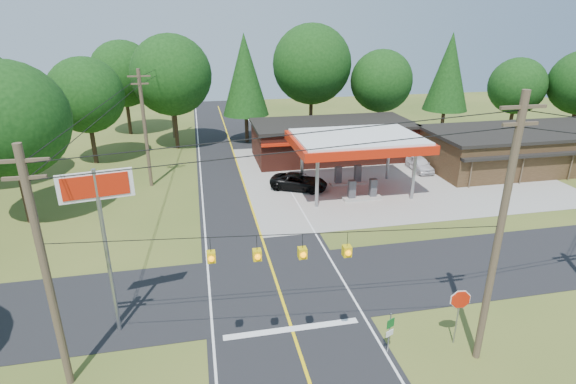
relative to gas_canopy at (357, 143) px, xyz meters
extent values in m
plane|color=#40521D|center=(-9.00, -13.00, -4.27)|extent=(120.00, 120.00, 0.00)
cube|color=black|center=(-9.00, -13.00, -4.26)|extent=(8.00, 120.00, 0.02)
cube|color=black|center=(-9.00, -13.00, -4.25)|extent=(70.00, 7.00, 0.02)
cube|color=yellow|center=(-9.00, -13.00, -4.24)|extent=(0.15, 110.00, 0.00)
cylinder|color=gray|center=(-4.00, -2.50, -2.17)|extent=(0.28, 0.28, 4.20)
cylinder|color=gray|center=(-4.00, 2.50, -2.17)|extent=(0.28, 0.28, 4.20)
cylinder|color=gray|center=(4.00, -2.50, -2.17)|extent=(0.28, 0.28, 4.20)
cylinder|color=gray|center=(4.00, 2.50, -2.17)|extent=(0.28, 0.28, 4.20)
cube|color=red|center=(0.00, 0.00, 0.08)|extent=(10.60, 7.40, 0.70)
cube|color=white|center=(0.00, 0.00, 0.48)|extent=(10.00, 7.00, 0.25)
cube|color=#9E9B93|center=(0.00, -1.80, -4.14)|extent=(3.20, 0.90, 0.22)
cube|color=#3F3F44|center=(-0.90, -1.80, -3.32)|extent=(0.55, 0.45, 1.50)
cube|color=#3F3F44|center=(0.90, -1.80, -3.32)|extent=(0.55, 0.45, 1.50)
cube|color=#9E9B93|center=(0.00, 1.80, -4.14)|extent=(3.20, 0.90, 0.22)
cube|color=#3F3F44|center=(-0.90, 1.80, -3.32)|extent=(0.55, 0.45, 1.50)
cube|color=#3F3F44|center=(0.90, 1.80, -3.32)|extent=(0.55, 0.45, 1.50)
cube|color=#4D1E16|center=(1.00, 10.00, -2.52)|extent=(16.00, 7.00, 3.50)
cube|color=black|center=(1.00, 10.00, -0.62)|extent=(16.40, 7.40, 0.30)
cube|color=red|center=(1.00, 6.40, -1.57)|extent=(16.00, 0.50, 0.25)
cube|color=#3A2717|center=(19.00, 3.00, -2.52)|extent=(20.00, 8.00, 3.50)
cube|color=black|center=(19.00, 3.00, -0.62)|extent=(20.40, 8.40, 0.30)
cube|color=black|center=(19.00, -1.20, -1.67)|extent=(20.00, 0.70, 0.25)
cylinder|color=#473828|center=(-1.50, -20.00, 1.48)|extent=(0.30, 0.30, 11.50)
cube|color=#473828|center=(-1.50, -20.00, 6.63)|extent=(1.80, 0.12, 0.12)
cube|color=#473828|center=(-1.50, -20.00, 6.03)|extent=(1.40, 0.12, 0.12)
cylinder|color=#473828|center=(-18.50, -18.00, 0.73)|extent=(0.30, 0.30, 10.00)
cube|color=#473828|center=(-18.50, -18.00, 5.13)|extent=(1.80, 0.12, 0.12)
cube|color=#473828|center=(-18.50, -18.00, 4.53)|extent=(1.40, 0.12, 0.12)
cylinder|color=#473828|center=(-17.00, 5.00, 0.73)|extent=(0.30, 0.30, 10.00)
cube|color=#473828|center=(-17.00, 5.00, 5.13)|extent=(1.80, 0.12, 0.12)
cube|color=#473828|center=(-17.00, 5.00, 4.53)|extent=(1.40, 0.12, 0.12)
cylinder|color=#473828|center=(-15.50, 22.00, 0.48)|extent=(0.30, 0.30, 9.50)
cube|color=gold|center=(-12.55, -18.70, 1.23)|extent=(0.32, 0.32, 0.42)
cube|color=gold|center=(-10.85, -18.90, 1.23)|extent=(0.32, 0.32, 0.42)
cube|color=gold|center=(-9.15, -19.10, 1.23)|extent=(0.32, 0.32, 0.42)
cube|color=gold|center=(-7.45, -19.30, 1.23)|extent=(0.32, 0.32, 0.42)
cylinder|color=#332316|center=(-23.00, 13.00, -2.29)|extent=(0.44, 0.44, 3.96)
sphere|color=black|center=(-23.00, 13.00, 2.55)|extent=(7.26, 7.26, 7.26)
cylinder|color=#332316|center=(-15.00, 17.00, -1.93)|extent=(0.44, 0.44, 4.68)
sphere|color=black|center=(-15.00, 17.00, 3.79)|extent=(8.58, 8.58, 8.58)
cylinder|color=#332316|center=(-7.00, 18.00, -2.11)|extent=(0.44, 0.44, 4.32)
cone|color=black|center=(-7.00, 18.00, 3.53)|extent=(5.28, 5.28, 9.00)
cylinder|color=#332316|center=(1.00, 19.00, -1.75)|extent=(0.44, 0.44, 5.04)
sphere|color=black|center=(1.00, 19.00, 4.41)|extent=(9.24, 9.24, 9.24)
cylinder|color=#332316|center=(9.00, 17.00, -2.29)|extent=(0.44, 0.44, 3.96)
sphere|color=black|center=(9.00, 17.00, 2.55)|extent=(7.26, 7.26, 7.26)
cylinder|color=#332316|center=(17.00, 16.00, -2.11)|extent=(0.44, 0.44, 4.32)
cone|color=black|center=(17.00, 16.00, 3.53)|extent=(5.28, 5.28, 9.00)
cylinder|color=#332316|center=(25.00, 14.00, -2.47)|extent=(0.44, 0.44, 3.60)
sphere|color=black|center=(25.00, 14.00, 1.93)|extent=(6.60, 6.60, 6.60)
cylinder|color=#332316|center=(31.00, 11.00, -2.29)|extent=(0.44, 0.44, 3.96)
cylinder|color=#332316|center=(-25.00, -1.00, -2.11)|extent=(0.44, 0.44, 4.32)
sphere|color=black|center=(-25.00, -1.00, 3.17)|extent=(7.92, 7.92, 7.92)
cylinder|color=#332316|center=(-21.00, 25.00, -2.11)|extent=(0.44, 0.44, 4.32)
sphere|color=black|center=(-21.00, 25.00, 3.17)|extent=(7.92, 7.92, 7.92)
imported|color=black|center=(-4.50, 1.50, -3.59)|extent=(6.53, 6.53, 1.35)
imported|color=white|center=(8.00, 4.00, -3.60)|extent=(4.04, 4.04, 1.33)
cylinder|color=gray|center=(-17.00, -15.00, -0.25)|extent=(0.18, 0.18, 8.03)
cube|color=white|center=(-17.00, -15.00, 3.04)|extent=(2.95, 0.62, 1.26)
cube|color=red|center=(-17.00, -15.05, 3.04)|extent=(2.59, 0.53, 0.97)
cylinder|color=gray|center=(-2.00, -19.00, -2.95)|extent=(0.07, 0.07, 2.64)
cylinder|color=gray|center=(-5.20, -19.00, -3.23)|extent=(0.06, 0.06, 2.07)
cube|color=#0C591E|center=(-5.20, -19.04, -2.67)|extent=(0.40, 0.20, 0.42)
cube|color=white|center=(-5.20, -19.04, -3.19)|extent=(0.40, 0.20, 0.28)
camera|label=1|loc=(-12.71, -33.67, 9.55)|focal=28.00mm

